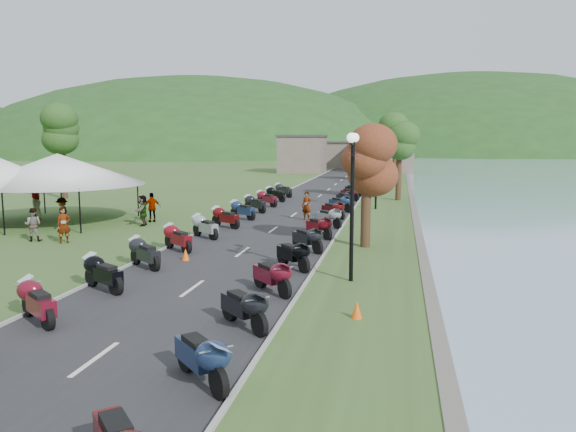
# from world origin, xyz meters

# --- Properties ---
(road) EXTENTS (7.00, 120.00, 0.02)m
(road) POSITION_xyz_m (0.00, 40.00, 0.01)
(road) COLOR #2A2A2C
(road) RESTS_ON ground
(hills_backdrop) EXTENTS (360.00, 120.00, 76.00)m
(hills_backdrop) POSITION_xyz_m (0.00, 200.00, 0.00)
(hills_backdrop) COLOR #285621
(hills_backdrop) RESTS_ON ground
(far_building) EXTENTS (18.00, 16.00, 5.00)m
(far_building) POSITION_xyz_m (-2.00, 85.00, 2.50)
(far_building) COLOR #77665C
(far_building) RESTS_ON ground
(moto_row_left) EXTENTS (2.60, 47.96, 1.10)m
(moto_row_left) POSITION_xyz_m (-2.76, 21.74, 0.55)
(moto_row_left) COLOR #331411
(moto_row_left) RESTS_ON ground
(moto_row_right) EXTENTS (2.60, 46.31, 1.10)m
(moto_row_right) POSITION_xyz_m (2.70, 24.49, 0.55)
(moto_row_right) COLOR #331411
(moto_row_right) RESTS_ON ground
(vendor_tent_main) EXTENTS (6.56, 6.56, 4.00)m
(vendor_tent_main) POSITION_xyz_m (-12.79, 28.35, 2.00)
(vendor_tent_main) COLOR white
(vendor_tent_main) RESTS_ON ground
(tree_lakeside) EXTENTS (2.22, 2.22, 6.18)m
(tree_lakeside) POSITION_xyz_m (5.11, 24.22, 3.09)
(tree_lakeside) COLOR #315F22
(tree_lakeside) RESTS_ON ground
(pedestrian_a) EXTENTS (0.77, 0.76, 1.71)m
(pedestrian_a) POSITION_xyz_m (-8.78, 22.48, 0.00)
(pedestrian_a) COLOR slate
(pedestrian_a) RESTS_ON ground
(pedestrian_b) EXTENTS (0.87, 0.64, 1.60)m
(pedestrian_b) POSITION_xyz_m (-10.51, 22.65, 0.00)
(pedestrian_b) COLOR slate
(pedestrian_b) RESTS_ON ground
(pedestrian_c) EXTENTS (0.79, 1.20, 1.72)m
(pedestrian_c) POSITION_xyz_m (-11.19, 26.08, 0.00)
(pedestrian_c) COLOR slate
(pedestrian_c) RESTS_ON ground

